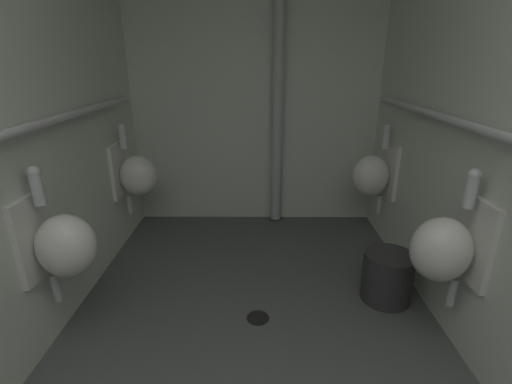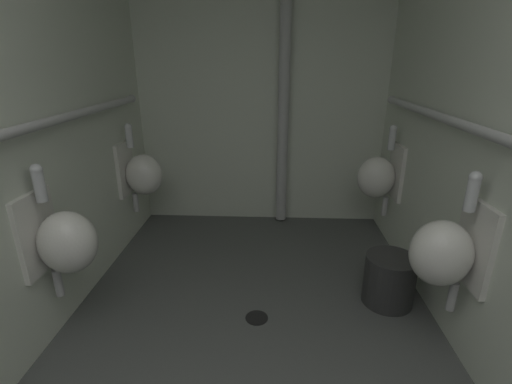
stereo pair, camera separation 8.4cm
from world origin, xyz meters
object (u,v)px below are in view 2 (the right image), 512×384
(standpipe_back_wall, at_px, (284,79))
(urinal_right_far, at_px, (379,176))
(floor_drain, at_px, (257,317))
(urinal_left_far, at_px, (141,173))
(urinal_left_mid, at_px, (64,240))
(waste_bin, at_px, (389,280))
(urinal_right_mid, at_px, (446,251))

(standpipe_back_wall, bearing_deg, urinal_right_far, -28.96)
(standpipe_back_wall, xyz_separation_m, floor_drain, (-0.17, -1.46, -1.34))
(floor_drain, bearing_deg, urinal_left_far, 134.83)
(urinal_right_far, xyz_separation_m, floor_drain, (-0.94, -1.03, -0.60))
(urinal_left_mid, bearing_deg, urinal_right_far, 31.98)
(floor_drain, xyz_separation_m, waste_bin, (0.84, 0.21, 0.16))
(urinal_right_mid, bearing_deg, urinal_left_far, 147.91)
(urinal_left_far, bearing_deg, urinal_right_far, 0.53)
(urinal_right_mid, height_order, waste_bin, urinal_right_mid)
(urinal_right_far, bearing_deg, standpipe_back_wall, 151.04)
(urinal_left_mid, distance_m, urinal_right_mid, 1.95)
(urinal_right_mid, bearing_deg, standpipe_back_wall, 114.91)
(urinal_right_mid, xyz_separation_m, urinal_right_far, (0.00, 1.24, 0.00))
(urinal_right_mid, distance_m, waste_bin, 0.62)
(urinal_right_far, distance_m, waste_bin, 0.94)
(urinal_right_mid, height_order, urinal_right_far, same)
(floor_drain, bearing_deg, urinal_left_mid, -169.42)
(urinal_left_far, distance_m, urinal_right_far, 1.95)
(urinal_left_mid, bearing_deg, floor_drain, 10.58)
(urinal_left_far, height_order, standpipe_back_wall, standpipe_back_wall)
(urinal_right_far, bearing_deg, urinal_left_far, -179.47)
(standpipe_back_wall, relative_size, waste_bin, 8.00)
(urinal_right_mid, xyz_separation_m, waste_bin, (-0.10, 0.42, -0.44))
(waste_bin, bearing_deg, urinal_left_far, 156.51)
(urinal_left_far, relative_size, urinal_right_far, 1.00)
(urinal_left_mid, relative_size, urinal_left_far, 1.00)
(urinal_left_mid, xyz_separation_m, urinal_right_mid, (1.95, -0.02, 0.00))
(floor_drain, bearing_deg, waste_bin, 13.85)
(urinal_right_mid, bearing_deg, urinal_left_mid, 179.31)
(floor_drain, relative_size, waste_bin, 0.43)
(standpipe_back_wall, xyz_separation_m, waste_bin, (0.67, -1.25, -1.17))
(urinal_right_far, xyz_separation_m, waste_bin, (-0.10, -0.82, -0.44))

